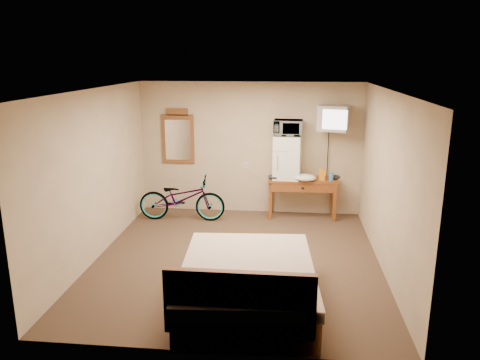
{
  "coord_description": "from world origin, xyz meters",
  "views": [
    {
      "loc": [
        0.71,
        -6.44,
        2.93
      ],
      "look_at": [
        -0.02,
        0.65,
        1.06
      ],
      "focal_mm": 35.0,
      "sensor_mm": 36.0,
      "label": 1
    }
  ],
  "objects_px": {
    "wall_mirror": "(178,137)",
    "bicycle": "(182,198)",
    "mini_fridge": "(287,157)",
    "bed": "(247,285)",
    "blue_cup": "(331,176)",
    "desk": "(302,186)",
    "crt_television": "(334,118)",
    "microwave": "(288,128)"
  },
  "relations": [
    {
      "from": "bicycle",
      "to": "bed",
      "type": "height_order",
      "value": "bed"
    },
    {
      "from": "microwave",
      "to": "bed",
      "type": "height_order",
      "value": "microwave"
    },
    {
      "from": "microwave",
      "to": "bed",
      "type": "xyz_separation_m",
      "value": [
        -0.44,
        -3.42,
        -1.4
      ]
    },
    {
      "from": "bicycle",
      "to": "wall_mirror",
      "type": "bearing_deg",
      "value": 14.49
    },
    {
      "from": "mini_fridge",
      "to": "bicycle",
      "type": "bearing_deg",
      "value": -168.32
    },
    {
      "from": "wall_mirror",
      "to": "blue_cup",
      "type": "bearing_deg",
      "value": -6.09
    },
    {
      "from": "mini_fridge",
      "to": "bicycle",
      "type": "distance_m",
      "value": 2.09
    },
    {
      "from": "mini_fridge",
      "to": "microwave",
      "type": "bearing_deg",
      "value": 56.29
    },
    {
      "from": "mini_fridge",
      "to": "bed",
      "type": "height_order",
      "value": "mini_fridge"
    },
    {
      "from": "blue_cup",
      "to": "bed",
      "type": "height_order",
      "value": "bed"
    },
    {
      "from": "desk",
      "to": "blue_cup",
      "type": "relative_size",
      "value": 8.76
    },
    {
      "from": "microwave",
      "to": "mini_fridge",
      "type": "bearing_deg",
      "value": -122.01
    },
    {
      "from": "desk",
      "to": "microwave",
      "type": "bearing_deg",
      "value": 171.54
    },
    {
      "from": "desk",
      "to": "wall_mirror",
      "type": "bearing_deg",
      "value": 173.54
    },
    {
      "from": "desk",
      "to": "crt_television",
      "type": "height_order",
      "value": "crt_television"
    },
    {
      "from": "bicycle",
      "to": "mini_fridge",
      "type": "bearing_deg",
      "value": -80.31
    },
    {
      "from": "blue_cup",
      "to": "bicycle",
      "type": "bearing_deg",
      "value": -173.44
    },
    {
      "from": "mini_fridge",
      "to": "wall_mirror",
      "type": "height_order",
      "value": "wall_mirror"
    },
    {
      "from": "microwave",
      "to": "blue_cup",
      "type": "bearing_deg",
      "value": -4.18
    },
    {
      "from": "mini_fridge",
      "to": "crt_television",
      "type": "height_order",
      "value": "crt_television"
    },
    {
      "from": "blue_cup",
      "to": "bed",
      "type": "distance_m",
      "value": 3.6
    },
    {
      "from": "mini_fridge",
      "to": "crt_television",
      "type": "bearing_deg",
      "value": -1.75
    },
    {
      "from": "wall_mirror",
      "to": "bicycle",
      "type": "bearing_deg",
      "value": -73.52
    },
    {
      "from": "desk",
      "to": "wall_mirror",
      "type": "xyz_separation_m",
      "value": [
        -2.39,
        0.27,
        0.83
      ]
    },
    {
      "from": "mini_fridge",
      "to": "wall_mirror",
      "type": "relative_size",
      "value": 0.76
    },
    {
      "from": "blue_cup",
      "to": "crt_television",
      "type": "distance_m",
      "value": 1.06
    },
    {
      "from": "desk",
      "to": "wall_mirror",
      "type": "distance_m",
      "value": 2.55
    },
    {
      "from": "mini_fridge",
      "to": "crt_television",
      "type": "distance_m",
      "value": 1.09
    },
    {
      "from": "mini_fridge",
      "to": "bed",
      "type": "xyz_separation_m",
      "value": [
        -0.44,
        -3.42,
        -0.86
      ]
    },
    {
      "from": "microwave",
      "to": "desk",
      "type": "bearing_deg",
      "value": -6.77
    },
    {
      "from": "bicycle",
      "to": "blue_cup",
      "type": "bearing_deg",
      "value": -85.44
    },
    {
      "from": "crt_television",
      "to": "bicycle",
      "type": "relative_size",
      "value": 0.41
    },
    {
      "from": "blue_cup",
      "to": "mini_fridge",
      "type": "bearing_deg",
      "value": 174.14
    },
    {
      "from": "desk",
      "to": "crt_television",
      "type": "distance_m",
      "value": 1.36
    },
    {
      "from": "desk",
      "to": "mini_fridge",
      "type": "height_order",
      "value": "mini_fridge"
    },
    {
      "from": "desk",
      "to": "microwave",
      "type": "distance_m",
      "value": 1.11
    },
    {
      "from": "crt_television",
      "to": "bed",
      "type": "height_order",
      "value": "crt_television"
    },
    {
      "from": "desk",
      "to": "microwave",
      "type": "relative_size",
      "value": 2.49
    },
    {
      "from": "mini_fridge",
      "to": "blue_cup",
      "type": "relative_size",
      "value": 5.45
    },
    {
      "from": "blue_cup",
      "to": "bicycle",
      "type": "xyz_separation_m",
      "value": [
        -2.72,
        -0.31,
        -0.41
      ]
    },
    {
      "from": "desk",
      "to": "bicycle",
      "type": "distance_m",
      "value": 2.25
    },
    {
      "from": "desk",
      "to": "blue_cup",
      "type": "xyz_separation_m",
      "value": [
        0.51,
        -0.04,
        0.2
      ]
    }
  ]
}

